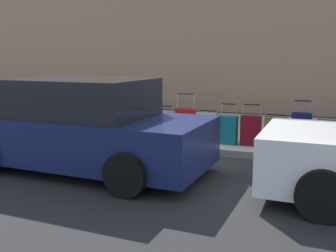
# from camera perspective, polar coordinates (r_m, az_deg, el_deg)

# --- Properties ---
(ground_plane) EXTENTS (40.00, 40.00, 0.00)m
(ground_plane) POSITION_cam_1_polar(r_m,az_deg,el_deg) (8.00, 1.78, -3.94)
(ground_plane) COLOR black
(sidewalk_curb) EXTENTS (18.00, 5.00, 0.14)m
(sidewalk_curb) POSITION_cam_1_polar(r_m,az_deg,el_deg) (10.33, 6.23, -0.40)
(sidewalk_curb) COLOR gray
(sidewalk_curb) RESTS_ON ground_plane
(suitcase_black_0) EXTENTS (0.49, 0.20, 0.62)m
(suitcase_black_0) POSITION_cam_1_polar(r_m,az_deg,el_deg) (8.07, 22.26, -1.49)
(suitcase_black_0) COLOR black
(suitcase_black_0) RESTS_ON sidewalk_curb
(suitcase_navy_1) EXTENTS (0.38, 0.21, 0.97)m
(suitcase_navy_1) POSITION_cam_1_polar(r_m,az_deg,el_deg) (8.13, 18.77, -0.66)
(suitcase_navy_1) COLOR navy
(suitcase_navy_1) RESTS_ON sidewalk_curb
(suitcase_olive_2) EXTENTS (0.45, 0.23, 0.68)m
(suitcase_olive_2) POSITION_cam_1_polar(r_m,az_deg,el_deg) (8.09, 15.37, -0.88)
(suitcase_olive_2) COLOR #59601E
(suitcase_olive_2) RESTS_ON sidewalk_curb
(suitcase_maroon_3) EXTENTS (0.42, 0.21, 0.86)m
(suitcase_maroon_3) POSITION_cam_1_polar(r_m,az_deg,el_deg) (8.17, 11.94, -0.64)
(suitcase_maroon_3) COLOR maroon
(suitcase_maroon_3) RESTS_ON sidewalk_curb
(suitcase_teal_4) EXTENTS (0.37, 0.25, 0.86)m
(suitcase_teal_4) POSITION_cam_1_polar(r_m,az_deg,el_deg) (8.21, 8.75, -0.58)
(suitcase_teal_4) COLOR #0F606B
(suitcase_teal_4) RESTS_ON sidewalk_curb
(suitcase_silver_5) EXTENTS (0.42, 0.22, 0.69)m
(suitcase_silver_5) POSITION_cam_1_polar(r_m,az_deg,el_deg) (8.36, 5.77, -0.18)
(suitcase_silver_5) COLOR #9EA0A8
(suitcase_silver_5) RESTS_ON sidewalk_curb
(suitcase_red_6) EXTENTS (0.43, 0.23, 1.04)m
(suitcase_red_6) POSITION_cam_1_polar(r_m,az_deg,el_deg) (8.45, 2.54, 0.22)
(suitcase_red_6) COLOR red
(suitcase_red_6) RESTS_ON sidewalk_curb
(suitcase_black_7) EXTENTS (0.41, 0.26, 0.75)m
(suitcase_black_7) POSITION_cam_1_polar(r_m,az_deg,el_deg) (8.60, -0.53, -0.10)
(suitcase_black_7) COLOR black
(suitcase_black_7) RESTS_ON sidewalk_curb
(suitcase_navy_8) EXTENTS (0.44, 0.20, 0.98)m
(suitcase_navy_8) POSITION_cam_1_polar(r_m,az_deg,el_deg) (8.79, -3.47, 0.77)
(suitcase_navy_8) COLOR navy
(suitcase_navy_8) RESTS_ON sidewalk_curb
(suitcase_olive_9) EXTENTS (0.41, 0.20, 0.74)m
(suitcase_olive_9) POSITION_cam_1_polar(r_m,az_deg,el_deg) (9.05, -6.19, 0.27)
(suitcase_olive_9) COLOR #59601E
(suitcase_olive_9) RESTS_ON sidewalk_curb
(suitcase_maroon_10) EXTENTS (0.36, 0.22, 1.06)m
(suitcase_maroon_10) POSITION_cam_1_polar(r_m,az_deg,el_deg) (9.28, -8.57, 1.09)
(suitcase_maroon_10) COLOR maroon
(suitcase_maroon_10) RESTS_ON sidewalk_curb
(fire_hydrant) EXTENTS (0.39, 0.21, 0.75)m
(fire_hydrant) POSITION_cam_1_polar(r_m,az_deg,el_deg) (9.53, -11.98, 1.37)
(fire_hydrant) COLOR #99999E
(fire_hydrant) RESTS_ON sidewalk_curb
(bollard_post) EXTENTS (0.11, 0.11, 0.93)m
(bollard_post) POSITION_cam_1_polar(r_m,az_deg,el_deg) (9.66, -14.88, 1.81)
(bollard_post) COLOR brown
(bollard_post) RESTS_ON sidewalk_curb
(parked_car_navy_1) EXTENTS (4.43, 2.20, 1.57)m
(parked_car_navy_1) POSITION_cam_1_polar(r_m,az_deg,el_deg) (6.87, -12.31, -0.20)
(parked_car_navy_1) COLOR #141E4C
(parked_car_navy_1) RESTS_ON ground_plane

